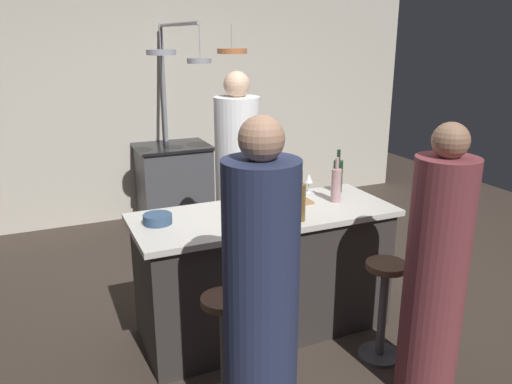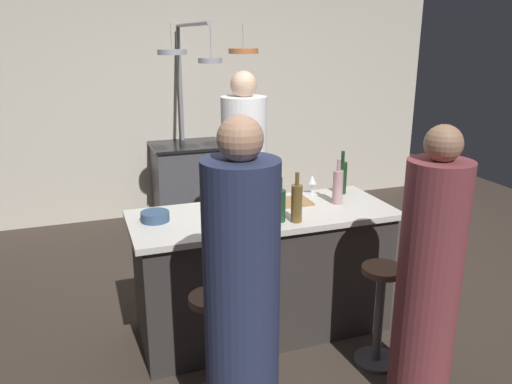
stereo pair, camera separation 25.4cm
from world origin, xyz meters
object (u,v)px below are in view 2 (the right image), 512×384
object	(u,v)px
pepper_mill	(269,210)
wine_bottle_rose	(338,186)
wine_glass_near_left_guest	(262,200)
cutting_board	(288,202)
mixing_bowl_wooden	(247,202)
wine_bottle_red	(342,177)
stove_range	(189,182)
wine_glass_near_right_guest	(312,180)
wine_bottle_amber	(297,203)
mixing_bowl_blue	(155,216)
bar_stool_left	(213,344)
chef	(244,186)
guest_right	(428,282)
bar_stool_right	(379,311)
wine_bottle_green	(280,205)
wine_glass_by_chef	(238,197)
guest_left	(242,307)
mixing_bowl_ceramic	(245,221)

from	to	relation	value
pepper_mill	wine_bottle_rose	xyz separation A→B (m)	(0.61, 0.24, 0.02)
pepper_mill	wine_glass_near_left_guest	bearing A→B (deg)	82.60
cutting_board	mixing_bowl_wooden	world-z (taller)	mixing_bowl_wooden
wine_bottle_red	wine_glass_near_left_guest	xyz separation A→B (m)	(-0.74, -0.25, -0.02)
stove_range	wine_glass_near_right_guest	world-z (taller)	wine_glass_near_right_guest
wine_bottle_red	wine_bottle_amber	distance (m)	0.73
wine_bottle_red	mixing_bowl_blue	size ratio (longest dim) A/B	1.78
stove_range	wine_glass_near_right_guest	bearing A→B (deg)	-77.28
bar_stool_left	cutting_board	world-z (taller)	cutting_board
chef	wine_bottle_red	distance (m)	0.90
guest_right	pepper_mill	world-z (taller)	guest_right
chef	wine_bottle_red	world-z (taller)	chef
bar_stool_left	mixing_bowl_blue	world-z (taller)	mixing_bowl_blue
bar_stool_right	mixing_bowl_wooden	xyz separation A→B (m)	(-0.62, 0.78, 0.55)
wine_glass_near_right_guest	mixing_bowl_blue	world-z (taller)	wine_glass_near_right_guest
bar_stool_left	wine_bottle_red	xyz separation A→B (m)	(1.24, 0.83, 0.65)
stove_range	guest_right	distance (m)	3.51
wine_bottle_green	wine_glass_by_chef	xyz separation A→B (m)	(-0.20, 0.26, -0.01)
guest_left	mixing_bowl_ceramic	xyz separation A→B (m)	(0.27, 0.77, 0.14)
guest_left	wine_glass_near_left_guest	world-z (taller)	guest_left
wine_glass_near_left_guest	mixing_bowl_wooden	world-z (taller)	wine_glass_near_left_guest
guest_left	wine_bottle_rose	world-z (taller)	guest_left
bar_stool_left	mixing_bowl_ceramic	xyz separation A→B (m)	(0.33, 0.41, 0.56)
bar_stool_right	guest_right	bearing A→B (deg)	-84.12
wine_bottle_red	pepper_mill	bearing A→B (deg)	-149.09
bar_stool_left	wine_bottle_green	bearing A→B (deg)	36.37
wine_bottle_red	wine_bottle_amber	world-z (taller)	wine_bottle_amber
wine_glass_by_chef	mixing_bowl_wooden	distance (m)	0.16
pepper_mill	wine_bottle_red	size ratio (longest dim) A/B	0.64
wine_glass_by_chef	wine_glass_near_right_guest	xyz separation A→B (m)	(0.65, 0.21, 0.00)
wine_bottle_amber	stove_range	bearing A→B (deg)	92.91
wine_glass_by_chef	mixing_bowl_blue	bearing A→B (deg)	178.37
wine_glass_near_right_guest	mixing_bowl_ceramic	distance (m)	0.85
stove_range	wine_glass_near_right_guest	distance (m)	2.30
guest_left	wine_bottle_amber	size ratio (longest dim) A/B	5.23
pepper_mill	guest_right	bearing A→B (deg)	-49.10
wine_bottle_amber	mixing_bowl_wooden	size ratio (longest dim) A/B	1.73
wine_glass_by_chef	mixing_bowl_ceramic	distance (m)	0.28
pepper_mill	wine_glass_near_left_guest	world-z (taller)	pepper_mill
pepper_mill	guest_left	bearing A→B (deg)	-119.55
stove_range	mixing_bowl_ceramic	distance (m)	2.72
guest_right	guest_left	xyz separation A→B (m)	(-1.07, 0.01, 0.05)
bar_stool_right	wine_bottle_rose	distance (m)	0.90
wine_bottle_green	mixing_bowl_wooden	xyz separation A→B (m)	(-0.10, 0.36, -0.08)
chef	bar_stool_right	bearing A→B (deg)	-74.93
stove_range	wine_bottle_red	distance (m)	2.42
wine_glass_near_left_guest	mixing_bowl_blue	bearing A→B (deg)	170.52
wine_glass_by_chef	mixing_bowl_ceramic	xyz separation A→B (m)	(-0.04, -0.27, -0.07)
guest_right	mixing_bowl_blue	world-z (taller)	guest_right
cutting_board	mixing_bowl_wooden	xyz separation A→B (m)	(-0.29, 0.05, 0.02)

